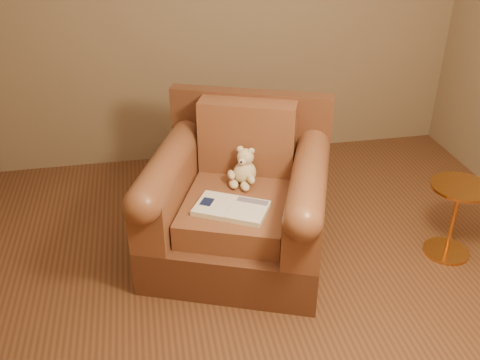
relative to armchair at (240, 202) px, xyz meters
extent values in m
plane|color=brown|center=(0.15, -0.55, -0.38)|extent=(4.00, 4.00, 0.00)
cube|color=#562E1C|center=(-0.02, -0.04, -0.23)|extent=(1.38, 1.35, 0.30)
cube|color=#562E1C|center=(0.15, 0.38, 0.26)|extent=(1.05, 0.49, 0.67)
cube|color=brown|center=(-0.04, -0.09, 0.01)|extent=(0.86, 0.93, 0.16)
cube|color=brown|center=(0.10, 0.25, 0.33)|extent=(0.65, 0.39, 0.49)
cube|color=brown|center=(-0.44, 0.06, 0.10)|extent=(0.53, 0.94, 0.35)
cube|color=brown|center=(0.37, -0.25, 0.10)|extent=(0.53, 0.94, 0.35)
cylinder|color=brown|center=(-0.44, 0.06, 0.27)|extent=(0.53, 0.94, 0.22)
cylinder|color=brown|center=(0.37, -0.25, 0.27)|extent=(0.53, 0.94, 0.22)
ellipsoid|color=beige|center=(0.05, 0.09, 0.16)|extent=(0.15, 0.13, 0.16)
sphere|color=beige|center=(0.06, 0.10, 0.27)|extent=(0.11, 0.11, 0.11)
ellipsoid|color=beige|center=(0.03, 0.12, 0.31)|extent=(0.04, 0.02, 0.04)
ellipsoid|color=beige|center=(0.09, 0.08, 0.31)|extent=(0.04, 0.02, 0.04)
ellipsoid|color=beige|center=(0.03, 0.06, 0.26)|extent=(0.05, 0.03, 0.04)
sphere|color=black|center=(0.02, 0.04, 0.26)|extent=(0.02, 0.02, 0.02)
ellipsoid|color=beige|center=(-0.04, 0.08, 0.16)|extent=(0.05, 0.10, 0.05)
ellipsoid|color=beige|center=(0.07, 0.00, 0.16)|extent=(0.05, 0.10, 0.05)
ellipsoid|color=beige|center=(-0.03, 0.04, 0.11)|extent=(0.06, 0.10, 0.05)
ellipsoid|color=beige|center=(0.03, -0.01, 0.11)|extent=(0.06, 0.10, 0.05)
cube|color=beige|center=(-0.09, -0.23, 0.10)|extent=(0.49, 0.42, 0.03)
cube|color=white|center=(-0.19, -0.18, 0.12)|extent=(0.30, 0.32, 0.00)
cube|color=white|center=(0.00, -0.28, 0.12)|extent=(0.30, 0.32, 0.00)
cube|color=beige|center=(-0.09, -0.23, 0.12)|extent=(0.13, 0.23, 0.00)
cube|color=#0F1638|center=(-0.23, -0.15, 0.12)|extent=(0.10, 0.11, 0.00)
cube|color=slate|center=(0.04, -0.20, 0.12)|extent=(0.19, 0.14, 0.00)
cylinder|color=#D08739|center=(1.35, -0.30, -0.37)|extent=(0.30, 0.30, 0.02)
cylinder|color=#D08739|center=(1.35, -0.30, -0.12)|extent=(0.03, 0.03, 0.48)
cylinder|color=#D08739|center=(1.35, -0.30, 0.13)|extent=(0.37, 0.37, 0.02)
cylinder|color=#D08739|center=(1.35, -0.30, 0.12)|extent=(0.03, 0.03, 0.02)
camera|label=1|loc=(-0.54, -2.85, 1.82)|focal=40.00mm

